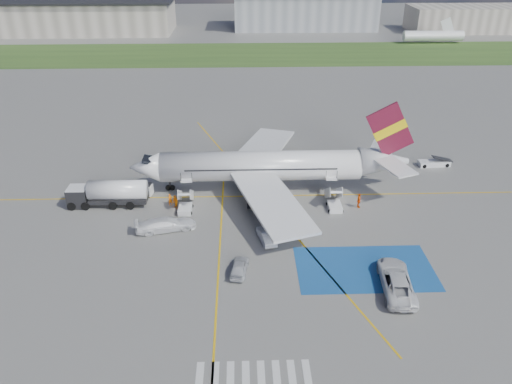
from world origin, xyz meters
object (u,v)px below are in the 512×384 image
fuel_tanker (109,195)px  belt_loader (434,163)px  van_white_b (165,223)px  car_silver_b (266,235)px  gpu_cart (144,190)px  car_silver_a (239,267)px  airliner (272,166)px  van_white_a (397,278)px

fuel_tanker → belt_loader: size_ratio=1.95×
van_white_b → car_silver_b: bearing=-114.8°
gpu_cart → belt_loader: bearing=23.3°
car_silver_a → van_white_b: (-8.47, 8.32, 0.34)m
belt_loader → airliner: bearing=-168.7°
airliner → belt_loader: 25.38m
airliner → car_silver_a: (-4.37, -18.26, -2.72)m
car_silver_b → van_white_b: van_white_b is taller
fuel_tanker → car_silver_b: fuel_tanker is taller
gpu_cart → car_silver_a: size_ratio=0.58×
fuel_tanker → belt_loader: bearing=13.1°
van_white_a → van_white_b: (-23.58, 11.26, -0.13)m
fuel_tanker → van_white_a: fuel_tanker is taller
van_white_b → fuel_tanker: bearing=39.5°
belt_loader → van_white_a: (-13.56, -27.80, 0.78)m
airliner → car_silver_b: size_ratio=9.05×
airliner → car_silver_a: size_ratio=9.31×
car_silver_a → van_white_a: (15.12, -2.94, 0.47)m
belt_loader → car_silver_b: 31.99m
airliner → car_silver_b: airliner is taller
belt_loader → car_silver_b: (-25.65, -19.12, 0.30)m
airliner → car_silver_b: bearing=-96.1°
fuel_tanker → belt_loader: (44.99, 10.35, -1.03)m
gpu_cart → van_white_b: bearing=-53.6°
car_silver_a → van_white_b: size_ratio=0.76×
car_silver_a → van_white_a: bearing=178.2°
car_silver_a → car_silver_b: (3.03, 5.75, -0.00)m
fuel_tanker → car_silver_a: fuel_tanker is taller
belt_loader → van_white_b: (-37.15, -16.54, 0.65)m
van_white_a → airliner: bearing=-57.6°
car_silver_b → airliner: bearing=-109.2°
van_white_a → van_white_b: van_white_a is taller
gpu_cart → van_white_b: size_ratio=0.44×
airliner → car_silver_a: bearing=-103.4°
gpu_cart → car_silver_b: bearing=-23.7°
belt_loader → van_white_a: size_ratio=0.82×
belt_loader → van_white_a: van_white_a is taller
airliner → fuel_tanker: 21.10m
airliner → gpu_cart: airliner is taller
airliner → car_silver_a: airliner is taller
fuel_tanker → van_white_b: fuel_tanker is taller
airliner → van_white_b: bearing=-142.2°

